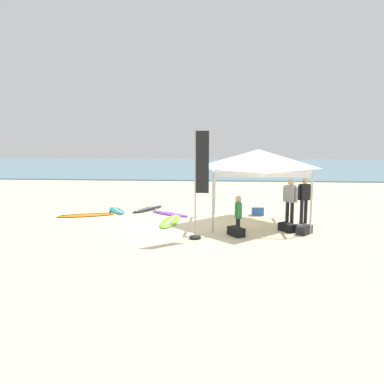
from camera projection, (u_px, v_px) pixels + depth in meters
name	position (u px, v px, depth m)	size (l,w,h in m)	color
ground_plane	(197.00, 223.00, 13.73)	(80.00, 80.00, 0.00)	beige
sea	(214.00, 166.00, 46.23)	(80.00, 36.00, 0.10)	#568499
canopy_tent	(258.00, 159.00, 13.55)	(3.32, 3.32, 2.75)	#B7B7BC
surfboard_orange	(87.00, 215.00, 15.18)	(2.42, 1.40, 0.19)	orange
surfboard_black	(148.00, 209.00, 16.51)	(1.38, 2.10, 0.19)	black
surfboard_lime	(171.00, 221.00, 14.01)	(0.80, 2.42, 0.19)	#7AD12D
surfboard_purple	(170.00, 213.00, 15.48)	(1.94, 1.59, 0.19)	purple
surfboard_teal	(117.00, 210.00, 16.18)	(1.32, 1.86, 0.19)	#19847F
person_black	(304.00, 197.00, 13.63)	(0.51, 0.34, 1.71)	black
person_grey	(290.00, 199.00, 13.18)	(0.47, 0.38, 1.71)	black
person_green	(238.00, 212.00, 12.58)	(0.23, 0.55, 1.20)	black
banner_flag	(199.00, 189.00, 11.36)	(0.60, 0.36, 3.40)	#99999E
gear_bag_near_tent	(304.00, 230.00, 12.15)	(0.60, 0.32, 0.28)	#232328
gear_bag_by_pole	(236.00, 232.00, 11.90)	(0.60, 0.32, 0.28)	black
gear_bag_on_sand	(287.00, 227.00, 12.50)	(0.60, 0.32, 0.28)	black
cooler_box	(258.00, 211.00, 15.26)	(0.50, 0.36, 0.39)	#2D60B7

